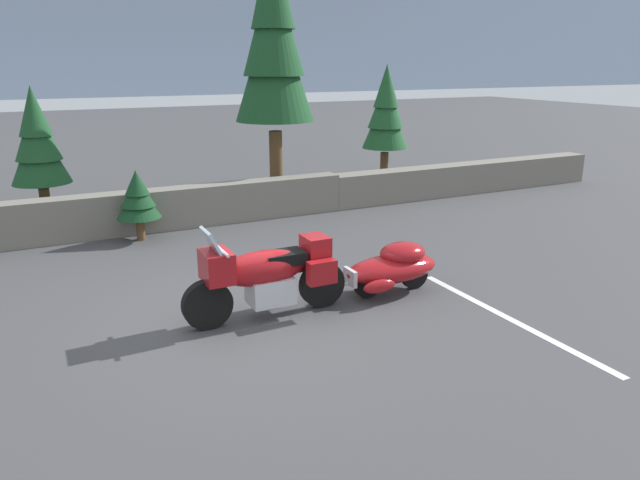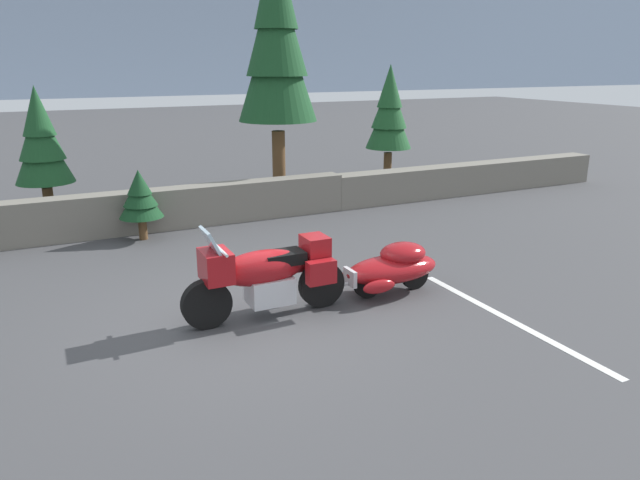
{
  "view_description": "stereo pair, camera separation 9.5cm",
  "coord_description": "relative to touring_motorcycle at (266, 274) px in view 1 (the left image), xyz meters",
  "views": [
    {
      "loc": [
        -2.4,
        -6.97,
        3.33
      ],
      "look_at": [
        1.29,
        0.41,
        0.85
      ],
      "focal_mm": 33.38,
      "sensor_mm": 36.0,
      "label": 1
    },
    {
      "loc": [
        -2.31,
        -7.01,
        3.33
      ],
      "look_at": [
        1.29,
        0.41,
        0.85
      ],
      "focal_mm": 33.38,
      "sensor_mm": 36.0,
      "label": 2
    }
  ],
  "objects": [
    {
      "name": "ground_plane",
      "position": [
        -0.29,
        -0.02,
        -0.62
      ],
      "size": [
        80.0,
        80.0,
        0.0
      ],
      "primitive_type": "plane",
      "color": "#424244"
    },
    {
      "name": "stone_guard_wall",
      "position": [
        -0.31,
        5.09,
        -0.22
      ],
      "size": [
        24.0,
        0.64,
        0.84
      ],
      "color": "slate",
      "rests_on": "ground"
    },
    {
      "name": "distant_ridgeline",
      "position": [
        -0.29,
        95.1,
        7.38
      ],
      "size": [
        240.0,
        80.0,
        16.0
      ],
      "primitive_type": "cube",
      "color": "#8C9EB7",
      "rests_on": "ground"
    },
    {
      "name": "touring_motorcycle",
      "position": [
        0.0,
        0.0,
        0.0
      ],
      "size": [
        2.31,
        0.76,
        1.33
      ],
      "color": "black",
      "rests_on": "ground"
    },
    {
      "name": "car_shaped_trailer",
      "position": [
        2.01,
        -0.01,
        -0.21
      ],
      "size": [
        2.2,
        0.78,
        0.76
      ],
      "color": "black",
      "rests_on": "ground"
    },
    {
      "name": "pine_tree_tall",
      "position": [
        2.68,
        6.12,
        3.21
      ],
      "size": [
        1.82,
        1.82,
        6.13
      ],
      "color": "brown",
      "rests_on": "ground"
    },
    {
      "name": "pine_tree_secondary",
      "position": [
        -2.42,
        6.28,
        1.19
      ],
      "size": [
        1.16,
        1.16,
        2.9
      ],
      "color": "brown",
      "rests_on": "ground"
    },
    {
      "name": "pine_tree_far_right",
      "position": [
        6.17,
        6.79,
        1.43
      ],
      "size": [
        1.24,
        1.24,
        3.28
      ],
      "color": "brown",
      "rests_on": "ground"
    },
    {
      "name": "pine_sapling_near",
      "position": [
        -0.85,
        4.5,
        0.23
      ],
      "size": [
        0.84,
        0.84,
        1.37
      ],
      "color": "brown",
      "rests_on": "ground"
    },
    {
      "name": "parking_stripe_marker",
      "position": [
        2.9,
        -1.52,
        -0.62
      ],
      "size": [
        0.12,
        3.6,
        0.01
      ],
      "primitive_type": "cube",
      "color": "silver",
      "rests_on": "ground"
    }
  ]
}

